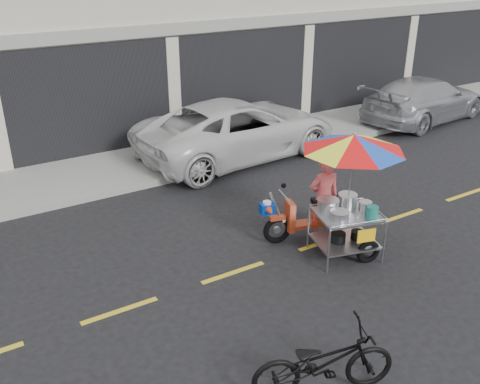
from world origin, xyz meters
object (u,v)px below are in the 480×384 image
white_pickup (238,129)px  silver_pickup (425,99)px  food_vendor_rig (340,175)px  near_bicycle (324,362)px

white_pickup → silver_pickup: (6.63, -0.33, -0.06)m
silver_pickup → food_vendor_rig: bearing=113.7°
food_vendor_rig → near_bicycle: bearing=-118.2°
near_bicycle → food_vendor_rig: size_ratio=0.78×
near_bicycle → food_vendor_rig: 3.72m
silver_pickup → food_vendor_rig: (-7.55, -4.60, 0.74)m
white_pickup → silver_pickup: white_pickup is taller
near_bicycle → food_vendor_rig: food_vendor_rig is taller
near_bicycle → silver_pickup: bearing=-34.1°
white_pickup → silver_pickup: size_ratio=1.14×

